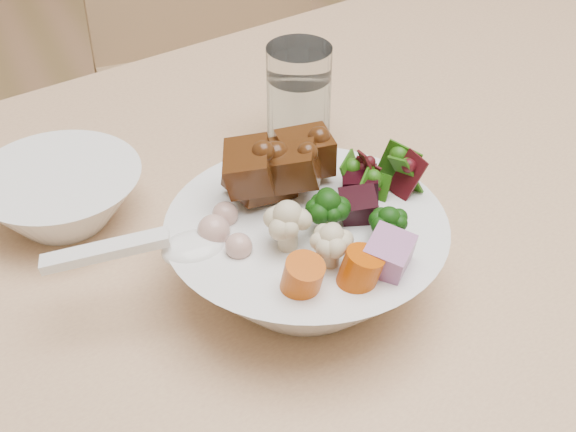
{
  "coord_description": "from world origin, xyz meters",
  "views": [
    {
      "loc": [
        -0.57,
        -0.45,
        1.19
      ],
      "look_at": [
        -0.35,
        0.04,
        0.78
      ],
      "focal_mm": 50.0,
      "sensor_mm": 36.0,
      "label": 1
    }
  ],
  "objects_px": {
    "dining_table": "(405,250)",
    "side_bowl": "(61,197)",
    "chair_far": "(222,53)",
    "water_glass": "(299,103)",
    "food_bowl": "(307,248)"
  },
  "relations": [
    {
      "from": "dining_table",
      "to": "side_bowl",
      "type": "bearing_deg",
      "value": 151.64
    },
    {
      "from": "chair_far",
      "to": "side_bowl",
      "type": "xyz_separation_m",
      "value": [
        -0.39,
        -0.62,
        0.21
      ]
    },
    {
      "from": "chair_far",
      "to": "water_glass",
      "type": "relative_size",
      "value": 8.08
    },
    {
      "from": "food_bowl",
      "to": "side_bowl",
      "type": "xyz_separation_m",
      "value": [
        -0.17,
        0.18,
        -0.01
      ]
    },
    {
      "from": "food_bowl",
      "to": "side_bowl",
      "type": "distance_m",
      "value": 0.25
    },
    {
      "from": "water_glass",
      "to": "side_bowl",
      "type": "bearing_deg",
      "value": -174.94
    },
    {
      "from": "chair_far",
      "to": "water_glass",
      "type": "bearing_deg",
      "value": -97.8
    },
    {
      "from": "dining_table",
      "to": "water_glass",
      "type": "height_order",
      "value": "water_glass"
    },
    {
      "from": "dining_table",
      "to": "water_glass",
      "type": "xyz_separation_m",
      "value": [
        -0.06,
        0.13,
        0.13
      ]
    },
    {
      "from": "dining_table",
      "to": "side_bowl",
      "type": "xyz_separation_m",
      "value": [
        -0.33,
        0.11,
        0.1
      ]
    },
    {
      "from": "food_bowl",
      "to": "side_bowl",
      "type": "relative_size",
      "value": 1.5
    },
    {
      "from": "dining_table",
      "to": "chair_far",
      "type": "bearing_deg",
      "value": 74.94
    },
    {
      "from": "food_bowl",
      "to": "water_glass",
      "type": "xyz_separation_m",
      "value": [
        0.09,
        0.21,
        0.01
      ]
    },
    {
      "from": "dining_table",
      "to": "water_glass",
      "type": "bearing_deg",
      "value": 106.09
    },
    {
      "from": "food_bowl",
      "to": "chair_far",
      "type": "bearing_deg",
      "value": 74.69
    }
  ]
}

